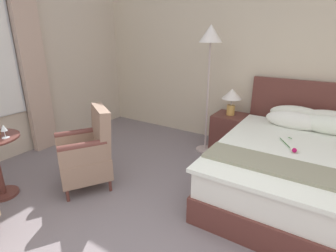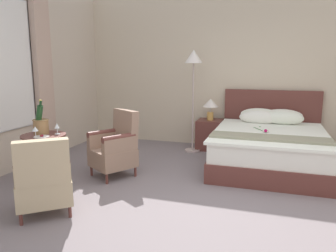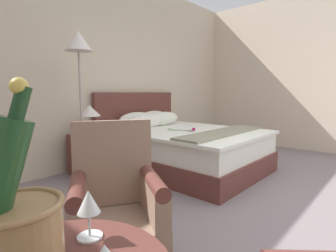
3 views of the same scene
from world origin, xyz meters
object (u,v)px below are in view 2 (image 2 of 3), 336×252
(bedside_lamp, at_px, (210,105))
(wine_glass_near_edge, at_px, (57,127))
(armchair_by_window, at_px, (116,147))
(floor_lamp_brass, at_px, (194,67))
(side_table_round, at_px, (45,154))
(snack_plate, at_px, (42,137))
(champagne_bucket, at_px, (41,124))
(bed, at_px, (269,145))
(wine_glass_near_bucket, at_px, (35,129))
(nightstand, at_px, (210,135))
(armchair_facing_bed, at_px, (43,179))

(bedside_lamp, bearing_deg, wine_glass_near_edge, -121.86)
(bedside_lamp, xyz_separation_m, armchair_by_window, (-1.03, -1.92, -0.43))
(floor_lamp_brass, distance_m, side_table_round, 2.97)
(snack_plate, bearing_deg, champagne_bucket, 129.22)
(bed, relative_size, snack_plate, 11.57)
(bed, bearing_deg, side_table_round, -146.37)
(bed, relative_size, armchair_by_window, 2.28)
(armchair_by_window, bearing_deg, side_table_round, -135.12)
(bedside_lamp, height_order, wine_glass_near_bucket, bedside_lamp)
(bed, bearing_deg, wine_glass_near_edge, -146.22)
(floor_lamp_brass, bearing_deg, wine_glass_near_edge, -119.78)
(champagne_bucket, xyz_separation_m, wine_glass_near_edge, (0.21, 0.05, -0.03))
(bed, bearing_deg, armchair_by_window, -150.84)
(snack_plate, bearing_deg, side_table_round, 120.37)
(nightstand, bearing_deg, side_table_round, -123.33)
(wine_glass_near_edge, xyz_separation_m, armchair_by_window, (0.54, 0.60, -0.38))
(nightstand, height_order, armchair_facing_bed, armchair_facing_bed)
(floor_lamp_brass, distance_m, armchair_by_window, 2.14)
(wine_glass_near_bucket, relative_size, snack_plate, 0.76)
(armchair_facing_bed, bearing_deg, nightstand, 70.08)
(snack_plate, bearing_deg, bedside_lamp, 59.23)
(wine_glass_near_bucket, height_order, armchair_facing_bed, armchair_facing_bed)
(bedside_lamp, bearing_deg, champagne_bucket, -124.69)
(bed, height_order, wine_glass_near_bucket, bed)
(bed, bearing_deg, champagne_bucket, -147.51)
(snack_plate, bearing_deg, wine_glass_near_edge, 73.03)
(wine_glass_near_bucket, bearing_deg, side_table_round, 97.54)
(wine_glass_near_edge, xyz_separation_m, armchair_facing_bed, (0.37, -0.78, -0.41))
(wine_glass_near_edge, bearing_deg, snack_plate, -106.97)
(bed, height_order, snack_plate, bed)
(armchair_facing_bed, bearing_deg, bed, 48.15)
(wine_glass_near_bucket, bearing_deg, bedside_lamp, 58.69)
(wine_glass_near_bucket, xyz_separation_m, wine_glass_near_edge, (0.13, 0.26, -0.00))
(floor_lamp_brass, relative_size, armchair_facing_bed, 2.14)
(wine_glass_near_edge, bearing_deg, nightstand, 58.14)
(nightstand, distance_m, champagne_bucket, 3.17)
(bedside_lamp, distance_m, wine_glass_near_edge, 2.96)
(nightstand, distance_m, bedside_lamp, 0.58)
(bed, distance_m, armchair_facing_bed, 3.44)
(side_table_round, distance_m, armchair_facing_bed, 0.86)
(side_table_round, bearing_deg, champagne_bucket, 148.30)
(floor_lamp_brass, bearing_deg, armchair_by_window, -114.36)
(side_table_round, xyz_separation_m, snack_plate, (0.08, -0.14, 0.27))
(floor_lamp_brass, distance_m, wine_glass_near_bucket, 2.98)
(bed, relative_size, floor_lamp_brass, 1.18)
(bedside_lamp, xyz_separation_m, armchair_facing_bed, (-1.19, -3.30, -0.46))
(bedside_lamp, relative_size, snack_plate, 2.13)
(bed, xyz_separation_m, snack_plate, (-2.73, -2.01, 0.38))
(nightstand, bearing_deg, floor_lamp_brass, -136.20)
(floor_lamp_brass, bearing_deg, wine_glass_near_bucket, -119.37)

